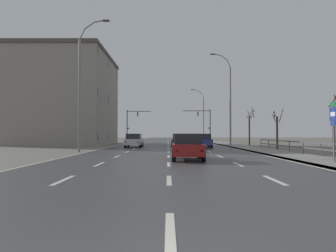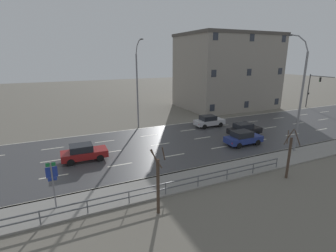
{
  "view_description": "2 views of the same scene",
  "coord_description": "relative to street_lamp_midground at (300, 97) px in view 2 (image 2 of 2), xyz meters",
  "views": [
    {
      "loc": [
        -0.04,
        -2.98,
        1.56
      ],
      "look_at": [
        0.05,
        46.06,
        2.78
      ],
      "focal_mm": 33.41,
      "sensor_mm": 36.0,
      "label": 1
    },
    {
      "loc": [
        24.1,
        13.54,
        9.41
      ],
      "look_at": [
        0.0,
        24.52,
        2.0
      ],
      "focal_mm": 26.92,
      "sensor_mm": 36.0,
      "label": 2
    }
  ],
  "objects": [
    {
      "name": "street_lamp_left_bank",
      "position": [
        -14.89,
        -11.55,
        -0.04
      ],
      "size": [
        2.63,
        0.24,
        11.37
      ],
      "color": "slate",
      "rests_on": "ground"
    },
    {
      "name": "bare_tree_mid",
      "position": [
        3.95,
        -5.4,
        -3.65
      ],
      "size": [
        0.95,
        0.99,
        4.19
      ],
      "color": "#423328",
      "rests_on": "ground"
    },
    {
      "name": "highway_sign",
      "position": [
        0.94,
        -22.23,
        -3.54
      ],
      "size": [
        0.09,
        0.68,
        3.21
      ],
      "color": "slate",
      "rests_on": "ground"
    },
    {
      "name": "traffic_signal_left",
      "position": [
        -14.56,
        21.84,
        -1.61
      ],
      "size": [
        4.61,
        0.36,
        6.12
      ],
      "color": "#38383A",
      "rests_on": "ground"
    },
    {
      "name": "guardrail",
      "position": [
        2.4,
        -17.87,
        -4.89
      ],
      "size": [
        0.07,
        26.13,
        1.0
      ],
      "color": "#515459",
      "rests_on": "ground"
    },
    {
      "name": "car_far_right",
      "position": [
        -3.63,
        -3.35,
        -4.79
      ],
      "size": [
        1.85,
        4.1,
        1.57
      ],
      "rotation": [
        0.0,
        0.0,
        -0.0
      ],
      "color": "navy",
      "rests_on": "ground"
    },
    {
      "name": "car_near_left",
      "position": [
        -6.13,
        -1.05,
        -4.79
      ],
      "size": [
        1.88,
        4.12,
        1.57
      ],
      "rotation": [
        0.0,
        0.0,
        0.01
      ],
      "color": "black",
      "rests_on": "ground"
    },
    {
      "name": "ground_plane",
      "position": [
        -7.45,
        12.89,
        -5.66
      ],
      "size": [
        160.0,
        160.0,
        0.12
      ],
      "color": "#666056"
    },
    {
      "name": "car_distant",
      "position": [
        -11.34,
        -2.65,
        -4.79
      ],
      "size": [
        1.87,
        4.12,
        1.57
      ],
      "rotation": [
        0.0,
        0.0,
        -0.01
      ],
      "color": "#B7B7BC",
      "rests_on": "ground"
    },
    {
      "name": "bare_tree_near",
      "position": [
        4.03,
        -16.48,
        -3.59
      ],
      "size": [
        0.67,
        1.04,
        4.49
      ],
      "color": "#423328",
      "rests_on": "ground"
    },
    {
      "name": "brick_building",
      "position": [
        -22.37,
        8.12,
        1.05
      ],
      "size": [
        12.45,
        16.64,
        13.27
      ],
      "color": "gray",
      "rests_on": "ground"
    },
    {
      "name": "car_mid_centre",
      "position": [
        -6.34,
        -19.67,
        -4.79
      ],
      "size": [
        1.88,
        4.12,
        1.57
      ],
      "rotation": [
        0.0,
        0.0,
        -0.01
      ],
      "color": "maroon",
      "rests_on": "ground"
    },
    {
      "name": "street_lamp_midground",
      "position": [
        0.0,
        0.0,
        0.0
      ],
      "size": [
        2.54,
        0.24,
        11.43
      ],
      "color": "slate",
      "rests_on": "ground"
    }
  ]
}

